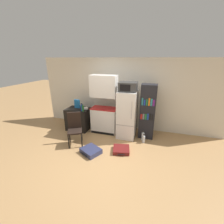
% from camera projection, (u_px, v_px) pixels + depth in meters
% --- Properties ---
extents(ground_plane, '(24.00, 24.00, 0.00)m').
position_uv_depth(ground_plane, '(103.00, 156.00, 3.94)').
color(ground_plane, tan).
extents(wall_back, '(6.40, 0.10, 2.46)m').
position_uv_depth(wall_back, '(127.00, 94.00, 5.27)').
color(wall_back, silver).
rests_on(wall_back, ground_plane).
extents(side_table, '(0.78, 0.60, 0.77)m').
position_uv_depth(side_table, '(79.00, 119.00, 5.36)').
color(side_table, black).
rests_on(side_table, ground_plane).
extents(kitchen_hutch, '(0.87, 0.47, 1.95)m').
position_uv_depth(kitchen_hutch, '(104.00, 107.00, 4.99)').
color(kitchen_hutch, white).
rests_on(kitchen_hutch, ground_plane).
extents(refrigerator, '(0.57, 0.67, 1.50)m').
position_uv_depth(refrigerator, '(127.00, 115.00, 4.74)').
color(refrigerator, white).
rests_on(refrigerator, ground_plane).
extents(microwave, '(0.53, 0.43, 0.27)m').
position_uv_depth(microwave, '(128.00, 87.00, 4.44)').
color(microwave, '#333333').
rests_on(microwave, refrigerator).
extents(bookshelf, '(0.47, 0.37, 1.72)m').
position_uv_depth(bookshelf, '(147.00, 112.00, 4.66)').
color(bookshelf, black).
rests_on(bookshelf, ground_plane).
extents(bottle_green_tall, '(0.06, 0.06, 0.26)m').
position_uv_depth(bottle_green_tall, '(83.00, 108.00, 4.93)').
color(bottle_green_tall, '#1E6028').
rests_on(bottle_green_tall, side_table).
extents(bottle_milk_white, '(0.06, 0.06, 0.15)m').
position_uv_depth(bottle_milk_white, '(77.00, 105.00, 5.46)').
color(bottle_milk_white, white).
rests_on(bottle_milk_white, side_table).
extents(bottle_blue_soda, '(0.07, 0.07, 0.26)m').
position_uv_depth(bottle_blue_soda, '(82.00, 108.00, 4.99)').
color(bottle_blue_soda, '#1E47A3').
rests_on(bottle_blue_soda, side_table).
extents(bowl, '(0.17, 0.17, 0.05)m').
position_uv_depth(bowl, '(86.00, 108.00, 5.19)').
color(bowl, silver).
rests_on(bowl, side_table).
extents(cereal_box, '(0.19, 0.07, 0.30)m').
position_uv_depth(cereal_box, '(77.00, 104.00, 5.27)').
color(cereal_box, '#1E66A8').
rests_on(cereal_box, side_table).
extents(chair, '(0.54, 0.54, 0.96)m').
position_uv_depth(chair, '(75.00, 126.00, 4.39)').
color(chair, black).
rests_on(chair, ground_plane).
extents(suitcase_large_flat, '(0.52, 0.52, 0.10)m').
position_uv_depth(suitcase_large_flat, '(121.00, 150.00, 4.14)').
color(suitcase_large_flat, maroon).
rests_on(suitcase_large_flat, ground_plane).
extents(suitcase_small_flat, '(0.63, 0.60, 0.13)m').
position_uv_depth(suitcase_small_flat, '(91.00, 151.00, 4.06)').
color(suitcase_small_flat, navy).
rests_on(suitcase_small_flat, ground_plane).
extents(water_bottle_front, '(0.10, 0.10, 0.30)m').
position_uv_depth(water_bottle_front, '(143.00, 136.00, 4.69)').
color(water_bottle_front, silver).
rests_on(water_bottle_front, ground_plane).
extents(water_bottle_middle, '(0.08, 0.08, 0.28)m').
position_uv_depth(water_bottle_middle, '(144.00, 139.00, 4.55)').
color(water_bottle_middle, silver).
rests_on(water_bottle_middle, ground_plane).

